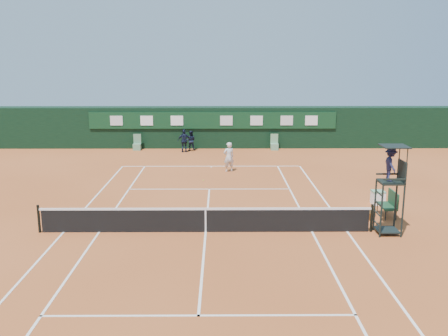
% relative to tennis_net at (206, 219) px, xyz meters
% --- Properties ---
extents(ground, '(90.00, 90.00, 0.00)m').
position_rel_tennis_net_xyz_m(ground, '(0.00, 0.00, -0.51)').
color(ground, '#B65A2B').
rests_on(ground, ground).
extents(court_lines, '(11.05, 23.85, 0.01)m').
position_rel_tennis_net_xyz_m(court_lines, '(0.00, 0.00, -0.50)').
color(court_lines, white).
rests_on(court_lines, ground).
extents(tennis_net, '(12.90, 0.10, 1.10)m').
position_rel_tennis_net_xyz_m(tennis_net, '(0.00, 0.00, 0.00)').
color(tennis_net, black).
rests_on(tennis_net, ground).
extents(back_wall, '(40.00, 1.65, 3.00)m').
position_rel_tennis_net_xyz_m(back_wall, '(0.00, 18.74, 1.00)').
color(back_wall, black).
rests_on(back_wall, ground).
extents(linesman_chair_left, '(0.55, 0.50, 1.15)m').
position_rel_tennis_net_xyz_m(linesman_chair_left, '(-5.50, 17.48, -0.19)').
color(linesman_chair_left, '#5D8F6C').
rests_on(linesman_chair_left, ground).
extents(linesman_chair_right, '(0.55, 0.50, 1.15)m').
position_rel_tennis_net_xyz_m(linesman_chair_right, '(4.50, 17.48, -0.19)').
color(linesman_chair_right, '#629671').
rests_on(linesman_chair_right, ground).
extents(umpire_chair, '(0.96, 0.95, 3.42)m').
position_rel_tennis_net_xyz_m(umpire_chair, '(6.94, -0.22, 1.95)').
color(umpire_chair, black).
rests_on(umpire_chair, ground).
extents(player_bench, '(0.56, 1.20, 1.10)m').
position_rel_tennis_net_xyz_m(player_bench, '(7.73, 1.90, 0.09)').
color(player_bench, '#173A21').
rests_on(player_bench, ground).
extents(tennis_bag, '(0.62, 0.88, 0.30)m').
position_rel_tennis_net_xyz_m(tennis_bag, '(6.88, 1.69, -0.36)').
color(tennis_bag, black).
rests_on(tennis_bag, ground).
extents(cooler, '(0.57, 0.57, 0.65)m').
position_rel_tennis_net_xyz_m(cooler, '(7.79, 3.66, -0.18)').
color(cooler, white).
rests_on(cooler, ground).
extents(tennis_ball, '(0.06, 0.06, 0.06)m').
position_rel_tennis_net_xyz_m(tennis_ball, '(-0.36, 8.16, -0.48)').
color(tennis_ball, '#D1E735').
rests_on(tennis_ball, ground).
extents(player, '(0.74, 0.61, 1.75)m').
position_rel_tennis_net_xyz_m(player, '(1.06, 10.46, 0.37)').
color(player, silver).
rests_on(player, ground).
extents(ball_kid_left, '(0.72, 0.57, 1.44)m').
position_rel_tennis_net_xyz_m(ball_kid_left, '(-1.58, 17.31, 0.21)').
color(ball_kid_left, black).
rests_on(ball_kid_left, ground).
extents(ball_kid_right, '(1.00, 0.51, 1.63)m').
position_rel_tennis_net_xyz_m(ball_kid_right, '(-2.00, 16.63, 0.31)').
color(ball_kid_right, black).
rests_on(ball_kid_right, ground).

